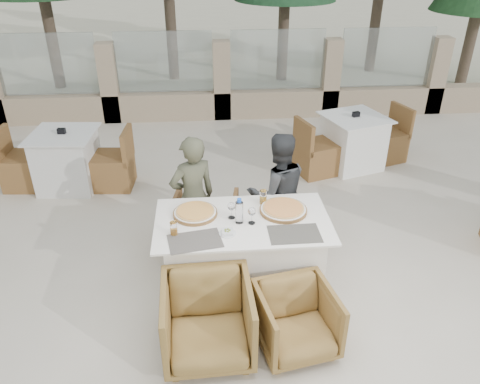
{
  "coord_description": "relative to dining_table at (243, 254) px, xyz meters",
  "views": [
    {
      "loc": [
        -0.36,
        -3.53,
        3.09
      ],
      "look_at": [
        -0.04,
        0.34,
        0.9
      ],
      "focal_mm": 35.0,
      "sensor_mm": 36.0,
      "label": 1
    }
  ],
  "objects": [
    {
      "name": "armchair_near_right",
      "position": [
        0.38,
        -0.79,
        -0.1
      ],
      "size": [
        0.72,
        0.73,
        0.57
      ],
      "primitive_type": "imported",
      "rotation": [
        0.0,
        0.0,
        0.19
      ],
      "color": "olive",
      "rests_on": "ground"
    },
    {
      "name": "wine_glass_near",
      "position": [
        0.08,
        -0.05,
        0.48
      ],
      "size": [
        0.09,
        0.09,
        0.18
      ],
      "primitive_type": null,
      "rotation": [
        0.0,
        0.0,
        -0.14
      ],
      "color": "white",
      "rests_on": "dining_table"
    },
    {
      "name": "diner_left",
      "position": [
        -0.46,
        0.62,
        0.29
      ],
      "size": [
        0.58,
        0.49,
        1.35
      ],
      "primitive_type": "imported",
      "rotation": [
        0.0,
        0.0,
        3.55
      ],
      "color": "#4D4E39",
      "rests_on": "ground"
    },
    {
      "name": "placemat_near_left",
      "position": [
        -0.43,
        -0.29,
        0.39
      ],
      "size": [
        0.5,
        0.37,
        0.0
      ],
      "primitive_type": "cube",
      "rotation": [
        0.0,
        0.0,
        0.18
      ],
      "color": "#5D564F",
      "rests_on": "dining_table"
    },
    {
      "name": "water_bottle",
      "position": [
        -0.03,
        -0.03,
        0.51
      ],
      "size": [
        0.09,
        0.09,
        0.25
      ],
      "primitive_type": "cylinder",
      "rotation": [
        0.0,
        0.0,
        -0.39
      ],
      "color": "#B1CBE9",
      "rests_on": "dining_table"
    },
    {
      "name": "armchair_near_left",
      "position": [
        -0.35,
        -0.79,
        -0.05
      ],
      "size": [
        0.74,
        0.76,
        0.67
      ],
      "primitive_type": "imported",
      "rotation": [
        0.0,
        0.0,
        0.04
      ],
      "color": "olive",
      "rests_on": "ground"
    },
    {
      "name": "diner_right",
      "position": [
        0.42,
        0.65,
        0.29
      ],
      "size": [
        0.72,
        0.6,
        1.34
      ],
      "primitive_type": "imported",
      "rotation": [
        0.0,
        0.0,
        3.29
      ],
      "color": "#333538",
      "rests_on": "ground"
    },
    {
      "name": "perimeter_wall_far",
      "position": [
        0.04,
        4.76,
        0.42
      ],
      "size": [
        10.0,
        0.34,
        1.6
      ],
      "primitive_type": null,
      "color": "tan",
      "rests_on": "ground"
    },
    {
      "name": "dining_table",
      "position": [
        0.0,
        0.0,
        0.0
      ],
      "size": [
        1.6,
        0.9,
        0.77
      ],
      "primitive_type": null,
      "color": "white",
      "rests_on": "ground"
    },
    {
      "name": "armchair_far_right",
      "position": [
        0.48,
        0.65,
        -0.12
      ],
      "size": [
        0.73,
        0.74,
        0.53
      ],
      "primitive_type": "imported",
      "rotation": [
        0.0,
        0.0,
        3.49
      ],
      "color": "#9A5F38",
      "rests_on": "ground"
    },
    {
      "name": "placemat_near_right",
      "position": [
        0.43,
        -0.25,
        0.39
      ],
      "size": [
        0.45,
        0.3,
        0.0
      ],
      "primitive_type": "cube",
      "rotation": [
        0.0,
        0.0,
        0.01
      ],
      "color": "#524E46",
      "rests_on": "dining_table"
    },
    {
      "name": "bg_table_a",
      "position": [
        -2.16,
        2.26,
        0.0
      ],
      "size": [
        1.7,
        0.94,
        0.77
      ],
      "primitive_type": null,
      "rotation": [
        0.0,
        0.0,
        -0.08
      ],
      "color": "silver",
      "rests_on": "ground"
    },
    {
      "name": "pizza_left",
      "position": [
        -0.43,
        0.14,
        0.41
      ],
      "size": [
        0.47,
        0.47,
        0.05
      ],
      "primitive_type": "cylinder",
      "rotation": [
        0.0,
        0.0,
        0.15
      ],
      "color": "orange",
      "rests_on": "dining_table"
    },
    {
      "name": "ground",
      "position": [
        0.04,
        -0.04,
        -0.39
      ],
      "size": [
        80.0,
        80.0,
        0.0
      ],
      "primitive_type": "plane",
      "color": "beige",
      "rests_on": "ground"
    },
    {
      "name": "pizza_right",
      "position": [
        0.39,
        0.12,
        0.41
      ],
      "size": [
        0.5,
        0.5,
        0.06
      ],
      "primitive_type": "cylinder",
      "rotation": [
        0.0,
        0.0,
        -0.14
      ],
      "color": "#D9591D",
      "rests_on": "dining_table"
    },
    {
      "name": "beer_glass_right",
      "position": [
        0.22,
        0.29,
        0.45
      ],
      "size": [
        0.09,
        0.09,
        0.14
      ],
      "primitive_type": "cylinder",
      "rotation": [
        0.0,
        0.0,
        0.28
      ],
      "color": "gold",
      "rests_on": "dining_table"
    },
    {
      "name": "beer_glass_left",
      "position": [
        -0.61,
        -0.17,
        0.45
      ],
      "size": [
        0.08,
        0.08,
        0.13
      ],
      "primitive_type": "cylinder",
      "rotation": [
        0.0,
        0.0,
        -0.38
      ],
      "color": "orange",
      "rests_on": "dining_table"
    },
    {
      "name": "olive_dish",
      "position": [
        -0.15,
        -0.2,
        0.41
      ],
      "size": [
        0.13,
        0.13,
        0.04
      ],
      "primitive_type": null,
      "rotation": [
        0.0,
        0.0,
        -0.26
      ],
      "color": "silver",
      "rests_on": "dining_table"
    },
    {
      "name": "wine_glass_centre",
      "position": [
        -0.1,
        0.05,
        0.48
      ],
      "size": [
        0.09,
        0.09,
        0.18
      ],
      "primitive_type": null,
      "rotation": [
        0.0,
        0.0,
        -0.19
      ],
      "color": "white",
      "rests_on": "dining_table"
    },
    {
      "name": "sand_patch",
      "position": [
        0.04,
        13.96,
        -0.38
      ],
      "size": [
        30.0,
        16.0,
        0.01
      ],
      "primitive_type": "cube",
      "color": "beige",
      "rests_on": "ground"
    },
    {
      "name": "bg_table_b",
      "position": [
        1.83,
        2.56,
        0.0
      ],
      "size": [
        1.81,
        1.28,
        0.77
      ],
      "primitive_type": null,
      "rotation": [
        0.0,
        0.0,
        0.31
      ],
      "color": "white",
      "rests_on": "ground"
    },
    {
      "name": "armchair_far_left",
      "position": [
        -0.35,
        0.65,
        -0.07
      ],
      "size": [
        0.78,
        0.8,
        0.63
      ],
      "primitive_type": "imported",
      "rotation": [
        0.0,
        0.0,
        2.98
      ],
      "color": "brown",
      "rests_on": "ground"
    }
  ]
}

